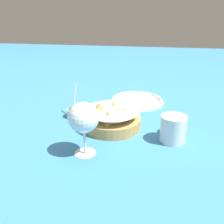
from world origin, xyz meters
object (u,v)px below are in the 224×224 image
food_basket (112,119)px  sauce_cup (74,112)px  side_plate (137,100)px  wine_glass (84,119)px  beer_mug (173,129)px

food_basket → sauce_cup: sauce_cup is taller
sauce_cup → side_plate: size_ratio=0.52×
food_basket → wine_glass: size_ratio=1.28×
food_basket → side_plate: (0.27, -0.07, -0.03)m
beer_mug → wine_glass: bearing=115.1°
beer_mug → side_plate: (0.33, 0.14, -0.03)m
wine_glass → side_plate: wine_glass is taller
beer_mug → side_plate: beer_mug is taller
wine_glass → sauce_cup: bearing=24.0°
sauce_cup → beer_mug: (-0.13, -0.37, 0.02)m
wine_glass → beer_mug: 0.29m
food_basket → beer_mug: food_basket is taller
beer_mug → side_plate: 0.36m
wine_glass → side_plate: bearing=-14.5°
sauce_cup → wine_glass: (-0.25, -0.11, 0.09)m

